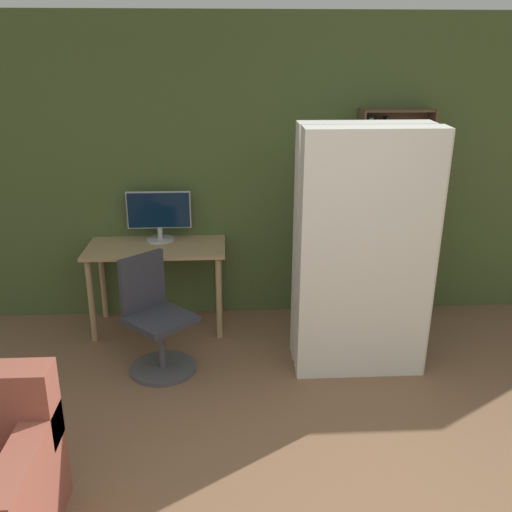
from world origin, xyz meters
TOP-DOWN VIEW (x-y plane):
  - wall_back at (0.00, 3.15)m, footprint 8.00×0.06m
  - desk at (-1.05, 2.82)m, footprint 1.20×0.61m
  - monitor at (-1.03, 2.98)m, footprint 0.56×0.24m
  - office_chair at (-0.99, 2.08)m, footprint 0.62×0.62m
  - bookshelf at (0.98, 3.02)m, footprint 0.63×0.25m
  - mattress_near at (0.58, 1.91)m, footprint 0.99×0.28m
  - mattress_far at (0.58, 2.20)m, footprint 0.99×0.27m

SIDE VIEW (x-z plane):
  - office_chair at x=-0.99m, z-range -0.09..0.82m
  - desk at x=-1.05m, z-range 0.27..1.05m
  - mattress_far at x=0.58m, z-range 0.00..1.90m
  - mattress_near at x=0.58m, z-range 0.00..1.90m
  - bookshelf at x=0.98m, z-range 0.02..1.92m
  - monitor at x=-1.03m, z-range 0.79..1.24m
  - wall_back at x=0.00m, z-range 0.00..2.70m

